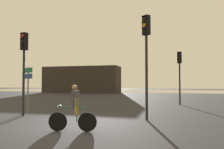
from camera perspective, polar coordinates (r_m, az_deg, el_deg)
ground_plane at (r=8.95m, az=-12.03°, el=-13.02°), size 120.00×120.00×0.00m
water_strip at (r=46.01m, az=10.46°, el=-4.29°), size 80.00×16.00×0.01m
distant_building at (r=39.02m, az=-7.95°, el=-1.33°), size 13.51×4.00×4.56m
traffic_light_far_right at (r=17.80m, az=17.22°, el=1.73°), size 0.35×0.37×4.12m
traffic_light_near_left at (r=12.20m, az=-22.03°, el=4.09°), size 0.35×0.36×4.29m
traffic_light_near_right at (r=10.17m, az=8.95°, el=6.98°), size 0.41×0.42×4.78m
direction_sign_post at (r=13.41m, az=-21.17°, el=-1.60°), size 1.00×0.52×2.60m
cyclist at (r=7.79m, az=-9.82°, el=-8.56°), size 1.69×0.50×1.62m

